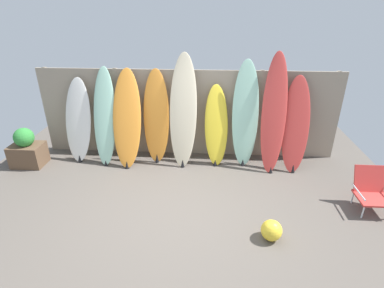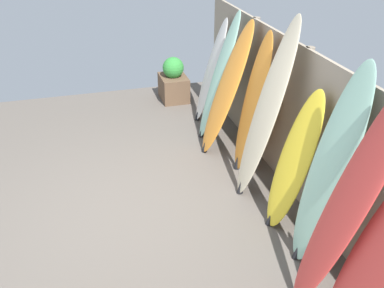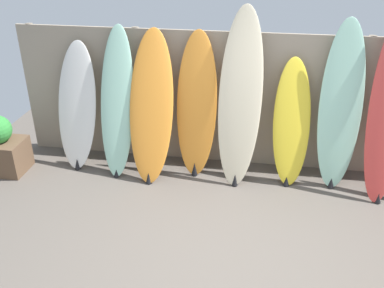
% 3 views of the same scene
% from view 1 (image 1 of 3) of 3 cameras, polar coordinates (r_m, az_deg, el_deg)
% --- Properties ---
extents(ground, '(7.68, 7.68, 0.00)m').
position_cam_1_polar(ground, '(4.86, -2.68, -12.40)').
color(ground, '#5B544C').
extents(fence_back, '(6.08, 0.11, 1.80)m').
position_cam_1_polar(fence_back, '(6.20, -0.84, 5.82)').
color(fence_back, gray).
rests_on(fence_back, ground).
extents(surfboard_white_0, '(0.59, 0.58, 1.66)m').
position_cam_1_polar(surfboard_white_0, '(6.45, -20.86, 4.12)').
color(surfboard_white_0, white).
rests_on(surfboard_white_0, ground).
extents(surfboard_seafoam_1, '(0.44, 0.61, 1.89)m').
position_cam_1_polar(surfboard_seafoam_1, '(6.13, -16.30, 4.88)').
color(surfboard_seafoam_1, '#9ED6BC').
rests_on(surfboard_seafoam_1, ground).
extents(surfboard_orange_2, '(0.57, 0.72, 1.86)m').
position_cam_1_polar(surfboard_orange_2, '(5.96, -12.29, 4.62)').
color(surfboard_orange_2, orange).
rests_on(surfboard_orange_2, ground).
extents(surfboard_orange_3, '(0.51, 0.40, 1.85)m').
position_cam_1_polar(surfboard_orange_3, '(5.97, -6.81, 4.98)').
color(surfboard_orange_3, orange).
rests_on(surfboard_orange_3, ground).
extents(surfboard_cream_4, '(0.55, 0.63, 2.16)m').
position_cam_1_polar(surfboard_cream_4, '(5.78, -1.68, 6.08)').
color(surfboard_cream_4, beige).
rests_on(surfboard_cream_4, ground).
extents(surfboard_yellow_5, '(0.51, 0.55, 1.57)m').
position_cam_1_polar(surfboard_yellow_5, '(5.91, 4.65, 3.40)').
color(surfboard_yellow_5, yellow).
rests_on(surfboard_yellow_5, ground).
extents(surfboard_seafoam_6, '(0.52, 0.50, 2.04)m').
position_cam_1_polar(surfboard_seafoam_6, '(5.90, 10.12, 5.51)').
color(surfboard_seafoam_6, '#9ED6BC').
rests_on(surfboard_seafoam_6, ground).
extents(surfboard_red_7, '(0.53, 0.80, 2.20)m').
position_cam_1_polar(surfboard_red_7, '(5.83, 15.34, 5.56)').
color(surfboard_red_7, '#D13D38').
rests_on(surfboard_red_7, ground).
extents(surfboard_red_8, '(0.56, 0.69, 1.77)m').
position_cam_1_polar(surfboard_red_8, '(6.00, 19.14, 3.35)').
color(surfboard_red_8, '#D13D38').
rests_on(surfboard_red_8, ground).
extents(beach_chair, '(0.50, 0.56, 0.65)m').
position_cam_1_polar(beach_chair, '(5.51, 30.96, -7.44)').
color(beach_chair, silver).
rests_on(beach_chair, ground).
extents(planter_box, '(0.61, 0.46, 0.79)m').
position_cam_1_polar(planter_box, '(6.77, -28.91, -0.94)').
color(planter_box, brown).
rests_on(planter_box, ground).
extents(beach_ball, '(0.29, 0.29, 0.29)m').
position_cam_1_polar(beach_ball, '(4.41, 14.90, -15.60)').
color(beach_ball, yellow).
rests_on(beach_ball, ground).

